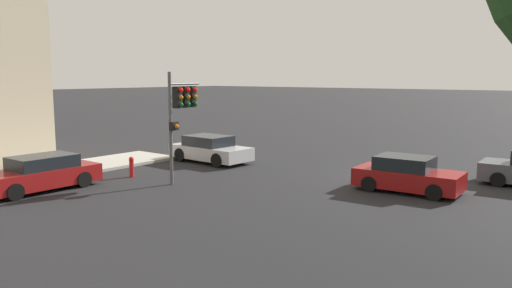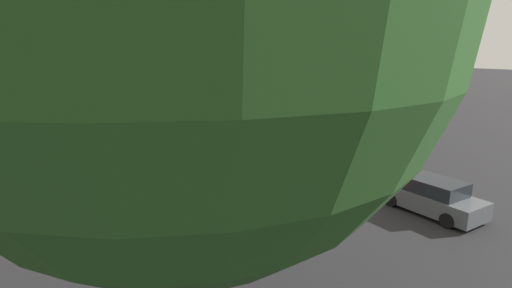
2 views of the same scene
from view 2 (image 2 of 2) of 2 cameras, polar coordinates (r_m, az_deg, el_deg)
The scene contains 9 objects.
ground_plane at distance 21.10m, azimuth 9.00°, elevation -5.83°, with size 300.00×300.00×0.00m, color black.
rowhouse_backdrop at distance 33.99m, azimuth -30.98°, elevation 9.50°, with size 7.11×12.34×12.39m.
street_tree at distance 6.33m, azimuth -10.17°, elevation 18.24°, with size 7.96×7.96×11.36m.
traffic_signal at distance 23.56m, azimuth -13.70°, elevation 4.18°, with size 0.72×2.01×4.65m.
crossing_car_0 at distance 18.82m, azimuth 23.84°, elevation -6.93°, with size 4.39×2.12×1.50m.
crossing_car_1 at distance 27.79m, azimuth -6.28°, elevation 0.29°, with size 4.48×2.17×1.38m.
crossing_car_2 at distance 18.70m, azimuth 6.46°, elevation -6.13°, with size 4.09×2.11×1.38m.
parked_car_0 at distance 26.46m, azimuth -24.97°, elevation -1.55°, with size 1.95×4.54×1.37m.
fire_hydrant at distance 26.34m, azimuth -16.44°, elevation -1.28°, with size 0.22×0.22×0.92m.
Camera 2 is at (-15.50, 12.61, 6.78)m, focal length 28.00 mm.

